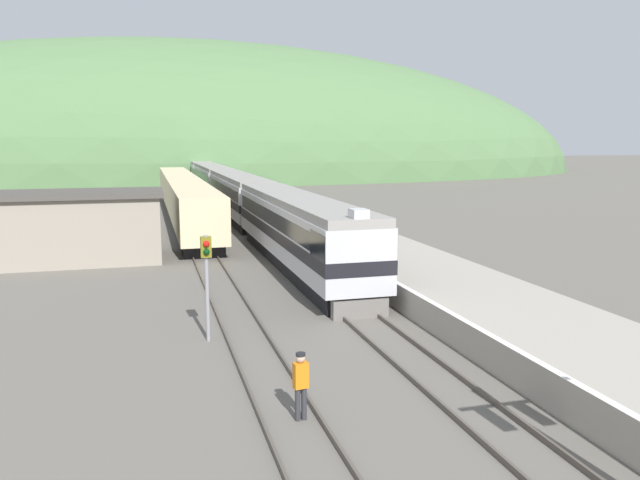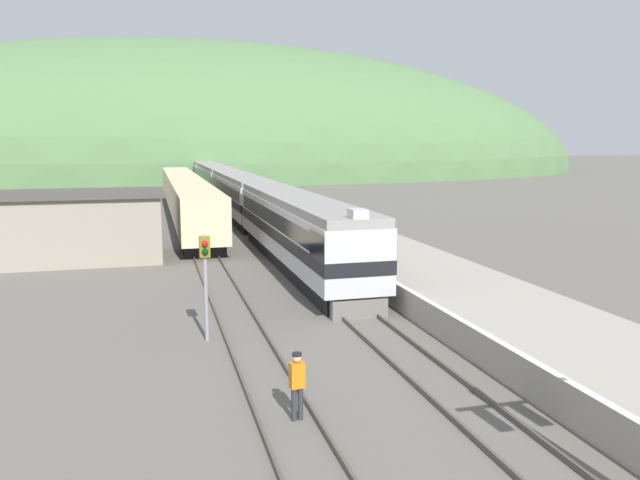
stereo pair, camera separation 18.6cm
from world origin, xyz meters
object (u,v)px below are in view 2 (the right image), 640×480
object	(u,v)px
siding_train	(185,196)
track_worker	(297,382)
signal_post_siding	(205,265)
carriage_second	(240,195)
carriage_third	(215,180)
express_train_lead_car	(298,229)
carriage_fourth	(201,172)

from	to	relation	value
siding_train	track_worker	size ratio (longest dim) A/B	25.35
signal_post_siding	track_worker	size ratio (longest dim) A/B	2.13
track_worker	signal_post_siding	bearing A→B (deg)	103.07
carriage_second	signal_post_siding	bearing A→B (deg)	-100.06
carriage_third	signal_post_siding	xyz separation A→B (m)	(-6.04, -56.01, 0.54)
carriage_third	track_worker	bearing A→B (deg)	-94.03
express_train_lead_car	track_worker	distance (m)	19.11
carriage_second	siding_train	xyz separation A→B (m)	(-4.70, 2.83, -0.26)
carriage_third	siding_train	distance (m)	19.70
carriage_third	carriage_fourth	world-z (taller)	same
siding_train	track_worker	distance (m)	43.83
track_worker	express_train_lead_car	bearing A→B (deg)	76.57
express_train_lead_car	signal_post_siding	world-z (taller)	express_train_lead_car
carriage_third	signal_post_siding	world-z (taller)	carriage_third
express_train_lead_car	carriage_fourth	xyz separation A→B (m)	(0.00, 66.35, -0.01)
track_worker	carriage_second	bearing A→B (deg)	83.83
carriage_fourth	track_worker	bearing A→B (deg)	-92.99
carriage_fourth	express_train_lead_car	bearing A→B (deg)	-90.00
signal_post_siding	track_worker	world-z (taller)	signal_post_siding
carriage_second	signal_post_siding	xyz separation A→B (m)	(-6.04, -34.06, 0.54)
siding_train	signal_post_siding	xyz separation A→B (m)	(-1.34, -36.89, 0.80)
carriage_third	track_worker	size ratio (longest dim) A/B	12.02
express_train_lead_car	carriage_third	bearing A→B (deg)	90.00
signal_post_siding	carriage_fourth	bearing A→B (deg)	85.57
carriage_fourth	siding_train	distance (m)	41.35
express_train_lead_car	carriage_third	distance (m)	44.39
express_train_lead_car	carriage_third	size ratio (longest dim) A/B	1.02
carriage_third	track_worker	xyz separation A→B (m)	(-4.43, -62.94, -1.15)
track_worker	carriage_third	bearing A→B (deg)	85.97
express_train_lead_car	siding_train	size ratio (longest dim) A/B	0.49
carriage_fourth	siding_train	bearing A→B (deg)	-96.53
carriage_second	siding_train	world-z (taller)	carriage_second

